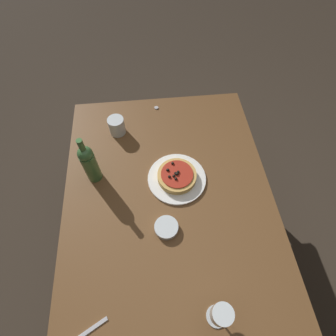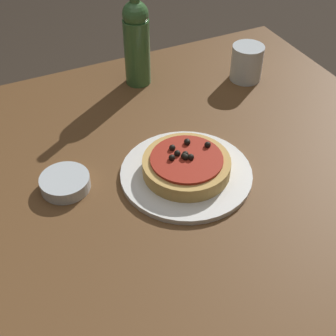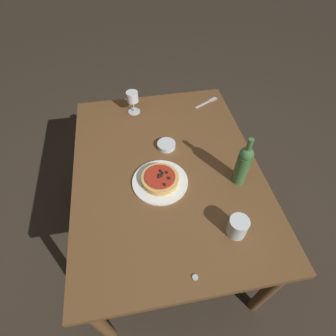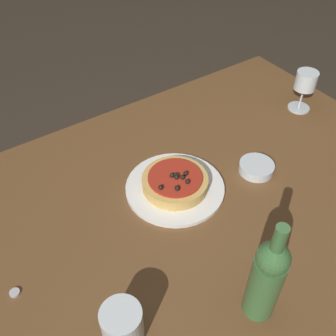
{
  "view_description": "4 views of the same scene",
  "coord_description": "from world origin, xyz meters",
  "px_view_note": "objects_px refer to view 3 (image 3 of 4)",
  "views": [
    {
      "loc": [
        0.54,
        -0.06,
        1.85
      ],
      "look_at": [
        -0.14,
        0.01,
        0.76
      ],
      "focal_mm": 28.0,
      "sensor_mm": 36.0,
      "label": 1
    },
    {
      "loc": [
        0.26,
        0.71,
        1.42
      ],
      "look_at": [
        -0.05,
        0.04,
        0.76
      ],
      "focal_mm": 50.0,
      "sensor_mm": 36.0,
      "label": 2
    },
    {
      "loc": [
        -0.9,
        0.15,
        1.81
      ],
      "look_at": [
        -0.08,
        0.01,
        0.82
      ],
      "focal_mm": 28.0,
      "sensor_mm": 36.0,
      "label": 3
    },
    {
      "loc": [
        -0.55,
        -0.59,
        1.56
      ],
      "look_at": [
        -0.1,
        0.07,
        0.8
      ],
      "focal_mm": 42.0,
      "sensor_mm": 36.0,
      "label": 4
    }
  ],
  "objects_px": {
    "wine_bottle": "(243,164)",
    "side_bowl": "(166,145)",
    "wine_glass": "(132,98)",
    "water_cup": "(238,227)",
    "dining_table": "(167,177)",
    "fork": "(207,102)",
    "pizza": "(160,179)",
    "bottle_cap": "(195,277)",
    "dinner_plate": "(160,182)"
  },
  "relations": [
    {
      "from": "bottle_cap",
      "to": "fork",
      "type": "bearing_deg",
      "value": -18.12
    },
    {
      "from": "pizza",
      "to": "fork",
      "type": "height_order",
      "value": "pizza"
    },
    {
      "from": "pizza",
      "to": "fork",
      "type": "relative_size",
      "value": 1.07
    },
    {
      "from": "dining_table",
      "to": "wine_bottle",
      "type": "distance_m",
      "value": 0.43
    },
    {
      "from": "water_cup",
      "to": "bottle_cap",
      "type": "bearing_deg",
      "value": 125.37
    },
    {
      "from": "wine_glass",
      "to": "fork",
      "type": "bearing_deg",
      "value": -88.46
    },
    {
      "from": "wine_glass",
      "to": "dinner_plate",
      "type": "bearing_deg",
      "value": -172.73
    },
    {
      "from": "dinner_plate",
      "to": "side_bowl",
      "type": "distance_m",
      "value": 0.26
    },
    {
      "from": "fork",
      "to": "bottle_cap",
      "type": "distance_m",
      "value": 1.17
    },
    {
      "from": "pizza",
      "to": "water_cup",
      "type": "relative_size",
      "value": 1.92
    },
    {
      "from": "wine_bottle",
      "to": "side_bowl",
      "type": "distance_m",
      "value": 0.46
    },
    {
      "from": "dining_table",
      "to": "water_cup",
      "type": "distance_m",
      "value": 0.51
    },
    {
      "from": "pizza",
      "to": "water_cup",
      "type": "height_order",
      "value": "water_cup"
    },
    {
      "from": "fork",
      "to": "water_cup",
      "type": "bearing_deg",
      "value": -125.61
    },
    {
      "from": "wine_bottle",
      "to": "wine_glass",
      "type": "bearing_deg",
      "value": 35.95
    },
    {
      "from": "dinner_plate",
      "to": "side_bowl",
      "type": "bearing_deg",
      "value": -17.14
    },
    {
      "from": "wine_glass",
      "to": "bottle_cap",
      "type": "height_order",
      "value": "wine_glass"
    },
    {
      "from": "dinner_plate",
      "to": "water_cup",
      "type": "distance_m",
      "value": 0.44
    },
    {
      "from": "wine_glass",
      "to": "wine_bottle",
      "type": "bearing_deg",
      "value": -144.05
    },
    {
      "from": "side_bowl",
      "to": "fork",
      "type": "distance_m",
      "value": 0.51
    },
    {
      "from": "dining_table",
      "to": "fork",
      "type": "distance_m",
      "value": 0.65
    },
    {
      "from": "wine_glass",
      "to": "side_bowl",
      "type": "bearing_deg",
      "value": -156.73
    },
    {
      "from": "water_cup",
      "to": "bottle_cap",
      "type": "height_order",
      "value": "water_cup"
    },
    {
      "from": "wine_bottle",
      "to": "water_cup",
      "type": "height_order",
      "value": "wine_bottle"
    },
    {
      "from": "dining_table",
      "to": "fork",
      "type": "xyz_separation_m",
      "value": [
        0.52,
        -0.38,
        0.08
      ]
    },
    {
      "from": "dinner_plate",
      "to": "fork",
      "type": "bearing_deg",
      "value": -34.61
    },
    {
      "from": "wine_glass",
      "to": "water_cup",
      "type": "distance_m",
      "value": 1.01
    },
    {
      "from": "dining_table",
      "to": "water_cup",
      "type": "height_order",
      "value": "water_cup"
    },
    {
      "from": "dining_table",
      "to": "fork",
      "type": "bearing_deg",
      "value": -35.7
    },
    {
      "from": "fork",
      "to": "bottle_cap",
      "type": "height_order",
      "value": "bottle_cap"
    },
    {
      "from": "pizza",
      "to": "wine_glass",
      "type": "distance_m",
      "value": 0.61
    },
    {
      "from": "dining_table",
      "to": "bottle_cap",
      "type": "bearing_deg",
      "value": -178.74
    },
    {
      "from": "side_bowl",
      "to": "water_cup",
      "type": "bearing_deg",
      "value": -159.93
    },
    {
      "from": "bottle_cap",
      "to": "side_bowl",
      "type": "bearing_deg",
      "value": -1.07
    },
    {
      "from": "dinner_plate",
      "to": "water_cup",
      "type": "height_order",
      "value": "water_cup"
    },
    {
      "from": "pizza",
      "to": "wine_bottle",
      "type": "xyz_separation_m",
      "value": [
        -0.06,
        -0.4,
        0.09
      ]
    },
    {
      "from": "dining_table",
      "to": "water_cup",
      "type": "bearing_deg",
      "value": -150.75
    },
    {
      "from": "fork",
      "to": "bottle_cap",
      "type": "bearing_deg",
      "value": -135.49
    },
    {
      "from": "dinner_plate",
      "to": "water_cup",
      "type": "xyz_separation_m",
      "value": [
        -0.33,
        -0.29,
        0.04
      ]
    },
    {
      "from": "water_cup",
      "to": "wine_glass",
      "type": "bearing_deg",
      "value": 21.31
    },
    {
      "from": "dining_table",
      "to": "pizza",
      "type": "relative_size",
      "value": 7.02
    },
    {
      "from": "water_cup",
      "to": "fork",
      "type": "relative_size",
      "value": 0.56
    },
    {
      "from": "wine_glass",
      "to": "water_cup",
      "type": "bearing_deg",
      "value": -158.69
    },
    {
      "from": "dinner_plate",
      "to": "bottle_cap",
      "type": "xyz_separation_m",
      "value": [
        -0.49,
        -0.06,
        -0.0
      ]
    },
    {
      "from": "dining_table",
      "to": "pizza",
      "type": "height_order",
      "value": "pizza"
    },
    {
      "from": "dinner_plate",
      "to": "pizza",
      "type": "relative_size",
      "value": 1.51
    },
    {
      "from": "side_bowl",
      "to": "fork",
      "type": "relative_size",
      "value": 0.59
    },
    {
      "from": "dinner_plate",
      "to": "wine_bottle",
      "type": "relative_size",
      "value": 0.99
    },
    {
      "from": "dining_table",
      "to": "wine_bottle",
      "type": "height_order",
      "value": "wine_bottle"
    },
    {
      "from": "dining_table",
      "to": "side_bowl",
      "type": "bearing_deg",
      "value": -9.87
    }
  ]
}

